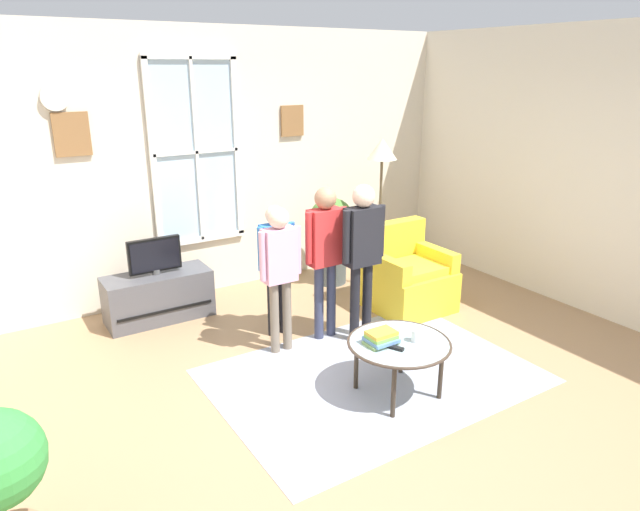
{
  "coord_description": "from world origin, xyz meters",
  "views": [
    {
      "loc": [
        -2.32,
        -2.96,
        2.42
      ],
      "look_at": [
        -0.15,
        0.47,
        1.06
      ],
      "focal_mm": 31.91,
      "sensor_mm": 36.0,
      "label": 1
    }
  ],
  "objects_px": {
    "tv_stand": "(159,297)",
    "book_stack": "(381,338)",
    "person_pink_shirt": "(280,264)",
    "person_black_shirt": "(362,245)",
    "coffee_table": "(399,345)",
    "floor_lamp": "(382,164)",
    "person_blue_shirt": "(276,255)",
    "remote_near_books": "(395,348)",
    "potted_plant_by_window": "(331,231)",
    "cup": "(416,336)",
    "person_red_shirt": "(325,246)",
    "armchair": "(407,278)",
    "television": "(155,256)"
  },
  "relations": [
    {
      "from": "book_stack",
      "to": "person_blue_shirt",
      "type": "relative_size",
      "value": 0.2
    },
    {
      "from": "person_black_shirt",
      "to": "television",
      "type": "bearing_deg",
      "value": 135.29
    },
    {
      "from": "tv_stand",
      "to": "floor_lamp",
      "type": "bearing_deg",
      "value": -11.13
    },
    {
      "from": "coffee_table",
      "to": "person_blue_shirt",
      "type": "xyz_separation_m",
      "value": [
        -0.29,
        1.41,
        0.36
      ]
    },
    {
      "from": "coffee_table",
      "to": "person_red_shirt",
      "type": "height_order",
      "value": "person_red_shirt"
    },
    {
      "from": "remote_near_books",
      "to": "tv_stand",
      "type": "bearing_deg",
      "value": 113.21
    },
    {
      "from": "cup",
      "to": "person_red_shirt",
      "type": "bearing_deg",
      "value": 92.69
    },
    {
      "from": "tv_stand",
      "to": "person_black_shirt",
      "type": "distance_m",
      "value": 2.14
    },
    {
      "from": "coffee_table",
      "to": "floor_lamp",
      "type": "xyz_separation_m",
      "value": [
        1.26,
        1.87,
        0.99
      ]
    },
    {
      "from": "coffee_table",
      "to": "floor_lamp",
      "type": "distance_m",
      "value": 2.46
    },
    {
      "from": "person_pink_shirt",
      "to": "book_stack",
      "type": "bearing_deg",
      "value": -74.84
    },
    {
      "from": "person_black_shirt",
      "to": "book_stack",
      "type": "bearing_deg",
      "value": -117.44
    },
    {
      "from": "person_red_shirt",
      "to": "person_blue_shirt",
      "type": "xyz_separation_m",
      "value": [
        -0.35,
        0.29,
        -0.11
      ]
    },
    {
      "from": "television",
      "to": "armchair",
      "type": "relative_size",
      "value": 0.59
    },
    {
      "from": "potted_plant_by_window",
      "to": "television",
      "type": "bearing_deg",
      "value": 178.22
    },
    {
      "from": "armchair",
      "to": "person_black_shirt",
      "type": "distance_m",
      "value": 1.07
    },
    {
      "from": "cup",
      "to": "person_blue_shirt",
      "type": "bearing_deg",
      "value": 105.26
    },
    {
      "from": "remote_near_books",
      "to": "floor_lamp",
      "type": "bearing_deg",
      "value": 54.9
    },
    {
      "from": "tv_stand",
      "to": "person_black_shirt",
      "type": "bearing_deg",
      "value": -44.76
    },
    {
      "from": "television",
      "to": "cup",
      "type": "xyz_separation_m",
      "value": [
        1.24,
        -2.39,
        -0.18
      ]
    },
    {
      "from": "person_blue_shirt",
      "to": "floor_lamp",
      "type": "distance_m",
      "value": 1.73
    },
    {
      "from": "person_red_shirt",
      "to": "floor_lamp",
      "type": "height_order",
      "value": "floor_lamp"
    },
    {
      "from": "remote_near_books",
      "to": "person_pink_shirt",
      "type": "relative_size",
      "value": 0.11
    },
    {
      "from": "coffee_table",
      "to": "person_pink_shirt",
      "type": "xyz_separation_m",
      "value": [
        -0.42,
        1.1,
        0.41
      ]
    },
    {
      "from": "person_black_shirt",
      "to": "potted_plant_by_window",
      "type": "height_order",
      "value": "person_black_shirt"
    },
    {
      "from": "remote_near_books",
      "to": "person_blue_shirt",
      "type": "bearing_deg",
      "value": 97.2
    },
    {
      "from": "book_stack",
      "to": "cup",
      "type": "relative_size",
      "value": 2.58
    },
    {
      "from": "person_blue_shirt",
      "to": "floor_lamp",
      "type": "height_order",
      "value": "floor_lamp"
    },
    {
      "from": "remote_near_books",
      "to": "book_stack",
      "type": "bearing_deg",
      "value": 106.29
    },
    {
      "from": "person_pink_shirt",
      "to": "person_black_shirt",
      "type": "height_order",
      "value": "person_black_shirt"
    },
    {
      "from": "tv_stand",
      "to": "person_pink_shirt",
      "type": "height_order",
      "value": "person_pink_shirt"
    },
    {
      "from": "tv_stand",
      "to": "person_black_shirt",
      "type": "relative_size",
      "value": 0.71
    },
    {
      "from": "armchair",
      "to": "coffee_table",
      "type": "xyz_separation_m",
      "value": [
        -1.15,
        -1.24,
        0.09
      ]
    },
    {
      "from": "person_red_shirt",
      "to": "floor_lamp",
      "type": "relative_size",
      "value": 0.84
    },
    {
      "from": "coffee_table",
      "to": "tv_stand",
      "type": "bearing_deg",
      "value": 115.82
    },
    {
      "from": "television",
      "to": "person_pink_shirt",
      "type": "distance_m",
      "value": 1.43
    },
    {
      "from": "television",
      "to": "person_red_shirt",
      "type": "xyz_separation_m",
      "value": [
        1.19,
        -1.21,
        0.22
      ]
    },
    {
      "from": "tv_stand",
      "to": "armchair",
      "type": "height_order",
      "value": "armchair"
    },
    {
      "from": "person_black_shirt",
      "to": "person_blue_shirt",
      "type": "xyz_separation_m",
      "value": [
        -0.6,
        0.51,
        -0.13
      ]
    },
    {
      "from": "coffee_table",
      "to": "floor_lamp",
      "type": "relative_size",
      "value": 0.47
    },
    {
      "from": "person_blue_shirt",
      "to": "potted_plant_by_window",
      "type": "height_order",
      "value": "person_blue_shirt"
    },
    {
      "from": "person_black_shirt",
      "to": "person_red_shirt",
      "type": "distance_m",
      "value": 0.33
    },
    {
      "from": "tv_stand",
      "to": "coffee_table",
      "type": "relative_size",
      "value": 1.3
    },
    {
      "from": "coffee_table",
      "to": "potted_plant_by_window",
      "type": "bearing_deg",
      "value": 68.79
    },
    {
      "from": "television",
      "to": "coffee_table",
      "type": "height_order",
      "value": "television"
    },
    {
      "from": "armchair",
      "to": "cup",
      "type": "height_order",
      "value": "armchair"
    },
    {
      "from": "coffee_table",
      "to": "remote_near_books",
      "type": "xyz_separation_m",
      "value": [
        -0.1,
        -0.07,
        0.04
      ]
    },
    {
      "from": "remote_near_books",
      "to": "person_black_shirt",
      "type": "bearing_deg",
      "value": 67.13
    },
    {
      "from": "armchair",
      "to": "person_black_shirt",
      "type": "xyz_separation_m",
      "value": [
        -0.84,
        -0.34,
        0.59
      ]
    },
    {
      "from": "tv_stand",
      "to": "book_stack",
      "type": "distance_m",
      "value": 2.51
    }
  ]
}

